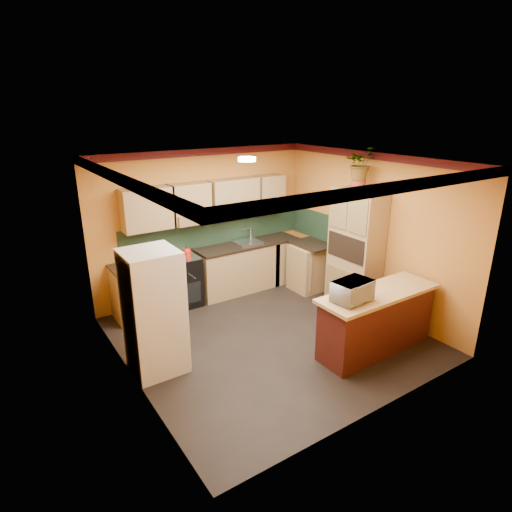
{
  "coord_description": "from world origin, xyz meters",
  "views": [
    {
      "loc": [
        -3.41,
        -4.78,
        3.39
      ],
      "look_at": [
        0.06,
        0.45,
        1.19
      ],
      "focal_mm": 30.0,
      "sensor_mm": 36.0,
      "label": 1
    }
  ],
  "objects_px": {
    "base_cabinets_back": "(213,275)",
    "fridge": "(154,312)",
    "stove": "(182,281)",
    "pantry": "(355,251)",
    "breakfast_bar": "(376,323)",
    "microwave": "(352,291)"
  },
  "relations": [
    {
      "from": "breakfast_bar",
      "to": "microwave",
      "type": "xyz_separation_m",
      "value": [
        -0.54,
        0.0,
        0.63
      ]
    },
    {
      "from": "breakfast_bar",
      "to": "stove",
      "type": "bearing_deg",
      "value": 119.91
    },
    {
      "from": "fridge",
      "to": "pantry",
      "type": "xyz_separation_m",
      "value": [
        3.6,
        -0.09,
        0.2
      ]
    },
    {
      "from": "breakfast_bar",
      "to": "microwave",
      "type": "distance_m",
      "value": 0.83
    },
    {
      "from": "stove",
      "to": "fridge",
      "type": "relative_size",
      "value": 0.54
    },
    {
      "from": "base_cabinets_back",
      "to": "pantry",
      "type": "distance_m",
      "value": 2.62
    },
    {
      "from": "base_cabinets_back",
      "to": "fridge",
      "type": "distance_m",
      "value": 2.44
    },
    {
      "from": "stove",
      "to": "pantry",
      "type": "bearing_deg",
      "value": -35.1
    },
    {
      "from": "stove",
      "to": "pantry",
      "type": "height_order",
      "value": "pantry"
    },
    {
      "from": "stove",
      "to": "microwave",
      "type": "distance_m",
      "value": 3.24
    },
    {
      "from": "fridge",
      "to": "stove",
      "type": "bearing_deg",
      "value": 55.89
    },
    {
      "from": "pantry",
      "to": "breakfast_bar",
      "type": "xyz_separation_m",
      "value": [
        -0.78,
        -1.21,
        -0.61
      ]
    },
    {
      "from": "pantry",
      "to": "fridge",
      "type": "bearing_deg",
      "value": 178.62
    },
    {
      "from": "fridge",
      "to": "microwave",
      "type": "height_order",
      "value": "fridge"
    },
    {
      "from": "base_cabinets_back",
      "to": "pantry",
      "type": "height_order",
      "value": "pantry"
    },
    {
      "from": "fridge",
      "to": "pantry",
      "type": "bearing_deg",
      "value": -1.38
    },
    {
      "from": "stove",
      "to": "pantry",
      "type": "xyz_separation_m",
      "value": [
        2.48,
        -1.74,
        0.59
      ]
    },
    {
      "from": "stove",
      "to": "microwave",
      "type": "height_order",
      "value": "microwave"
    },
    {
      "from": "base_cabinets_back",
      "to": "pantry",
      "type": "xyz_separation_m",
      "value": [
        1.85,
        -1.74,
        0.61
      ]
    },
    {
      "from": "breakfast_bar",
      "to": "base_cabinets_back",
      "type": "bearing_deg",
      "value": 110.0
    },
    {
      "from": "fridge",
      "to": "base_cabinets_back",
      "type": "bearing_deg",
      "value": 43.47
    },
    {
      "from": "stove",
      "to": "pantry",
      "type": "distance_m",
      "value": 3.09
    }
  ]
}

